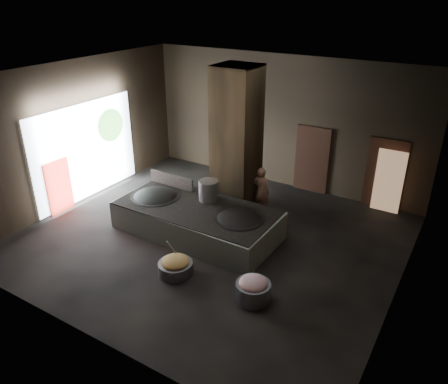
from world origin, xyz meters
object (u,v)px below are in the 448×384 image
Objects in this scene: hearth_platform at (197,220)px; wok_right at (239,221)px; veg_basin at (176,268)px; meat_basin at (253,291)px; stock_pot at (209,190)px; cook at (261,191)px; wok_left at (156,198)px.

hearth_platform is 1.39m from wok_right.
veg_basin is 1.07× the size of meat_basin.
cook reaches higher than stock_pot.
veg_basin is 2.10m from meat_basin.
wok_left is 1.07× the size of wok_right.
cook reaches higher than wok_left.
stock_pot is 0.39× the size of cook.
wok_left is 2.90m from veg_basin.
wok_right is 0.87× the size of cook.
wok_left is 3.20m from cook.
cook is at bearing 114.85° from meat_basin.
wok_right reaches higher than hearth_platform.
cook is at bearing 55.26° from stock_pot.
wok_right is at bearing 98.39° from cook.
veg_basin is at bearing -75.74° from stock_pot.
wok_left is 2.42× the size of stock_pot.
hearth_platform is 3.17× the size of wok_left.
stock_pot is at bearing 158.96° from wok_right.
meat_basin is (1.74, -3.77, -0.56)m from cook.
veg_basin is at bearing -69.66° from hearth_platform.
meat_basin is at bearing -22.43° from wok_left.
stock_pot is at bearing 85.71° from hearth_platform.
stock_pot is at bearing 21.80° from wok_left.
hearth_platform is 7.67× the size of stock_pot.
cook reaches higher than veg_basin.
hearth_platform is at bearing 109.43° from veg_basin.
meat_basin is at bearing 3.54° from veg_basin.
stock_pot is (-1.30, 0.50, 0.38)m from wok_right.
wok_left is at bearing 138.62° from veg_basin.
hearth_platform is at bearing 61.37° from cook.
hearth_platform is at bearing -95.19° from stock_pot.
wok_right is 1.70× the size of meat_basin.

